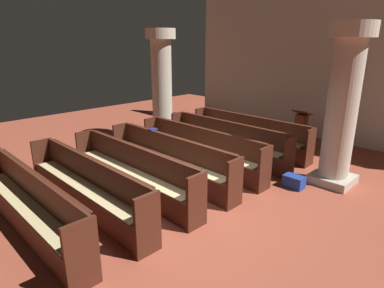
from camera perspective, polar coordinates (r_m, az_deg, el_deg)
ground_plane at (r=6.35m, az=-1.61°, el=-10.08°), size 19.20×19.20×0.00m
back_wall at (r=10.77m, az=23.09°, el=12.46°), size 10.00×0.16×4.50m
pew_row_0 at (r=9.29m, az=9.85°, el=2.01°), size 3.74×0.46×0.95m
pew_row_1 at (r=8.53m, az=5.99°, el=0.78°), size 3.74×0.46×0.95m
pew_row_2 at (r=7.82m, az=1.39°, el=-0.69°), size 3.74×0.47×0.95m
pew_row_3 at (r=7.17m, az=-4.08°, el=-2.43°), size 3.74×0.46×0.95m
pew_row_4 at (r=6.61m, az=-10.57°, el=-4.46°), size 3.74×0.46×0.95m
pew_row_5 at (r=6.16m, az=-18.18°, el=-6.76°), size 3.74×0.47×0.95m
pew_row_6 at (r=5.85m, az=-26.88°, el=-9.20°), size 3.74×0.46×0.95m
pillar_aisle_side at (r=7.31m, az=24.95°, el=6.35°), size 0.89×0.89×3.32m
pillar_far_side at (r=10.13m, az=-5.34°, el=10.56°), size 0.89×0.89×3.32m
lectern at (r=10.00m, az=18.52°, el=2.15°), size 0.48×0.45×1.08m
hymn_book at (r=7.72m, az=-6.91°, el=2.56°), size 0.13×0.20×0.03m
kneeler_box_blue at (r=7.21m, az=17.46°, el=-6.33°), size 0.42×0.27×0.26m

